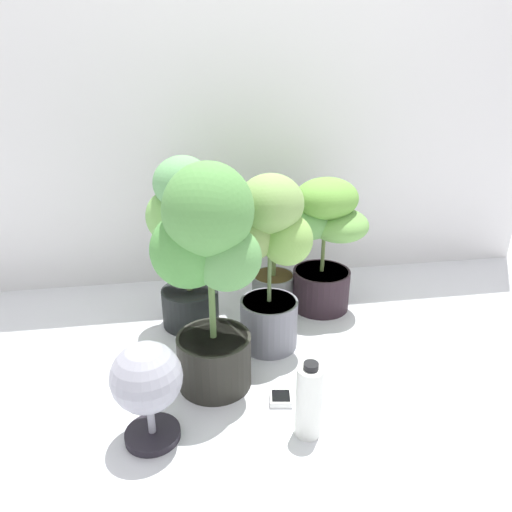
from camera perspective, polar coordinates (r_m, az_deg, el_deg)
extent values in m
plane|color=silver|center=(1.96, 3.27, -12.80)|extent=(8.00, 8.00, 0.00)
cube|color=silver|center=(2.44, -0.66, 19.62)|extent=(3.20, 0.01, 2.00)
cylinder|color=#2A1D24|center=(2.33, 7.85, -3.96)|extent=(0.28, 0.28, 0.20)
cylinder|color=#3C321F|center=(2.29, 7.97, -1.94)|extent=(0.25, 0.25, 0.02)
cylinder|color=#5E733C|center=(2.21, 8.27, 3.03)|extent=(0.02, 0.02, 0.41)
ellipsoid|color=#6AA441|center=(2.16, 8.50, 6.89)|extent=(0.38, 0.35, 0.19)
ellipsoid|color=#609C4F|center=(2.19, 6.09, 4.33)|extent=(0.34, 0.33, 0.17)
ellipsoid|color=#6DA34E|center=(2.20, 10.01, 3.75)|extent=(0.32, 0.33, 0.15)
cylinder|color=slate|center=(2.01, 1.57, -8.11)|extent=(0.24, 0.24, 0.21)
cylinder|color=#47331C|center=(1.96, 1.60, -5.63)|extent=(0.22, 0.22, 0.02)
cylinder|color=#607A49|center=(1.86, 1.68, 1.00)|extent=(0.02, 0.02, 0.47)
ellipsoid|color=#7FA557|center=(1.80, 1.75, 6.33)|extent=(0.33, 0.32, 0.23)
ellipsoid|color=#819E55|center=(1.84, -0.91, 2.68)|extent=(0.28, 0.27, 0.21)
ellipsoid|color=#81B252|center=(1.84, 3.79, 2.01)|extent=(0.21, 0.21, 0.21)
cylinder|color=#272621|center=(1.80, -5.06, -12.46)|extent=(0.27, 0.27, 0.21)
cylinder|color=#3D3622|center=(1.75, -5.17, -9.91)|extent=(0.25, 0.25, 0.02)
cylinder|color=#5C7C42|center=(1.61, -5.52, -1.53)|extent=(0.02, 0.02, 0.55)
ellipsoid|color=#549147|center=(1.54, -5.82, 5.50)|extent=(0.42, 0.42, 0.32)
ellipsoid|color=#509544|center=(1.61, -8.10, 0.78)|extent=(0.36, 0.35, 0.27)
ellipsoid|color=#5B9950|center=(1.58, -3.43, -0.32)|extent=(0.26, 0.24, 0.23)
cylinder|color=gray|center=(2.35, 2.07, -4.04)|extent=(0.21, 0.21, 0.16)
cylinder|color=#46351A|center=(2.31, 2.09, -2.48)|extent=(0.19, 0.19, 0.02)
cylinder|color=#5C723A|center=(2.23, 2.18, 2.77)|extent=(0.03, 0.03, 0.44)
ellipsoid|color=#5AA03C|center=(2.17, 2.24, 6.87)|extent=(0.27, 0.26, 0.19)
ellipsoid|color=#5F984A|center=(2.21, -0.01, 4.10)|extent=(0.25, 0.25, 0.18)
ellipsoid|color=#5B9544|center=(2.21, 4.14, 3.53)|extent=(0.25, 0.24, 0.14)
cylinder|color=black|center=(2.19, -7.93, -6.06)|extent=(0.26, 0.26, 0.17)
cylinder|color=#3D2D22|center=(2.16, -8.04, -4.22)|extent=(0.24, 0.24, 0.02)
cylinder|color=olive|center=(2.04, -8.48, 2.94)|extent=(0.03, 0.03, 0.56)
ellipsoid|color=#69AA67|center=(1.98, -8.84, 8.70)|extent=(0.33, 0.33, 0.23)
ellipsoid|color=#75B157|center=(2.04, -10.74, 4.74)|extent=(0.23, 0.24, 0.21)
ellipsoid|color=#7CB963|center=(2.01, -6.34, 4.06)|extent=(0.20, 0.21, 0.17)
ellipsoid|color=#6CB054|center=(2.02, -8.08, 0.99)|extent=(0.22, 0.22, 0.19)
cube|color=white|center=(1.77, 3.02, -16.86)|extent=(0.09, 0.09, 0.02)
cube|color=black|center=(1.76, 3.03, -16.54)|extent=(0.07, 0.07, 0.00)
cylinder|color=#242029|center=(1.67, -12.39, -20.34)|extent=(0.18, 0.18, 0.03)
cylinder|color=#9C9CA9|center=(1.63, -12.59, -18.70)|extent=(0.02, 0.02, 0.10)
sphere|color=#9C9CA9|center=(1.53, -13.13, -14.12)|extent=(0.31, 0.31, 0.22)
cylinder|color=white|center=(1.58, 6.47, -17.14)|extent=(0.09, 0.09, 0.26)
cylinder|color=black|center=(1.50, 6.71, -13.11)|extent=(0.05, 0.05, 0.02)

